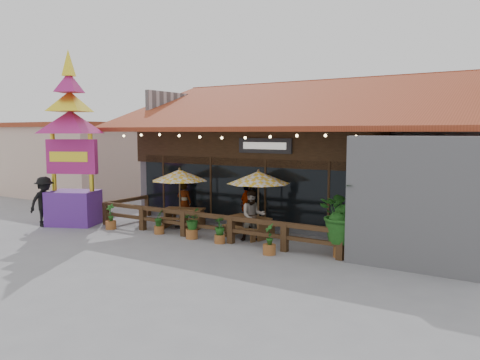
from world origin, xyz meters
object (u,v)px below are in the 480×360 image
Objects in this scene: thai_sign_tower at (71,127)px; tropical_plant at (344,215)px; picnic_table_right at (250,223)px; pedestrian at (45,202)px; umbrella_left at (180,175)px; picnic_table_left at (184,215)px; umbrella_right at (258,178)px.

tropical_plant is (10.85, 1.05, -2.64)m from thai_sign_tower.
picnic_table_right is 0.87× the size of pedestrian.
picnic_table_right is 0.77× the size of tropical_plant.
umbrella_left is 1.55m from picnic_table_left.
picnic_table_left is 0.25× the size of thai_sign_tower.
picnic_table_left is (0.08, 0.15, -1.54)m from umbrella_left.
thai_sign_tower is at bearing -174.48° from tropical_plant.
tropical_plant is (6.86, -0.74, -0.77)m from umbrella_left.
thai_sign_tower is (-4.07, -1.94, 3.41)m from picnic_table_left.
picnic_table_right is 3.91m from tropical_plant.
pedestrian is (-7.96, -2.98, -1.11)m from umbrella_right.
pedestrian is at bearing -149.69° from picnic_table_left.
tropical_plant reaches higher than picnic_table_left.
picnic_table_left is at bearing 25.47° from thai_sign_tower.
umbrella_right is 8.57m from pedestrian.
pedestrian is (-4.66, -2.63, -1.06)m from umbrella_left.
umbrella_right reaches higher than pedestrian.
thai_sign_tower is 3.76× the size of pedestrian.
picnic_table_left is 0.96× the size of pedestrian.
umbrella_right is 3.82m from tropical_plant.
picnic_table_right is (3.03, -0.09, -0.01)m from picnic_table_left.
tropical_plant is at bearing -17.17° from umbrella_right.
tropical_plant is at bearing -6.20° from umbrella_left.
picnic_table_left is at bearing 172.50° from tropical_plant.
tropical_plant is at bearing -80.52° from pedestrian.
thai_sign_tower is at bearing -165.42° from picnic_table_right.
umbrella_right is at bearing 6.16° from umbrella_left.
umbrella_right reaches higher than picnic_table_right.
tropical_plant is (6.78, -0.89, 0.77)m from picnic_table_left.
umbrella_left reaches higher than pedestrian.
umbrella_right is 0.35× the size of thai_sign_tower.
umbrella_right is 1.64m from picnic_table_right.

